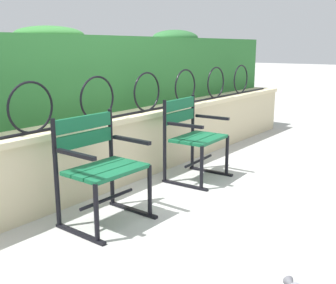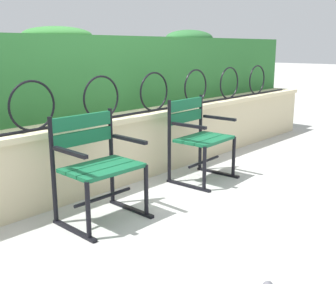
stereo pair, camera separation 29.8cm
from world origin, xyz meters
TOP-DOWN VIEW (x-y plane):
  - ground_plane at (0.00, 0.00)m, footprint 60.00×60.00m
  - stone_wall at (0.00, 0.85)m, footprint 7.51×0.41m
  - iron_arch_fence at (-0.14, 0.78)m, footprint 6.97×0.02m
  - hedge_row at (-0.00, 1.30)m, footprint 7.36×0.54m
  - park_chair_left at (-0.65, 0.26)m, footprint 0.62×0.53m
  - park_chair_right at (0.70, 0.28)m, footprint 0.62×0.55m

SIDE VIEW (x-z plane):
  - ground_plane at x=0.00m, z-range 0.00..0.00m
  - stone_wall at x=0.00m, z-range 0.00..0.69m
  - park_chair_right at x=0.70m, z-range 0.04..0.88m
  - park_chair_left at x=-0.65m, z-range 0.04..0.89m
  - iron_arch_fence at x=-0.14m, z-range 0.66..1.08m
  - hedge_row at x=0.00m, z-range 0.65..1.55m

